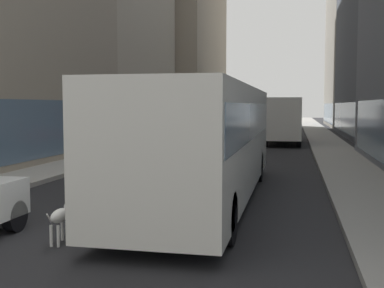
{
  "coord_description": "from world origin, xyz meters",
  "views": [
    {
      "loc": [
        3.51,
        -8.52,
        2.57
      ],
      "look_at": [
        0.48,
        5.67,
        1.4
      ],
      "focal_mm": 44.83,
      "sensor_mm": 36.0,
      "label": 1
    }
  ],
  "objects": [
    {
      "name": "car_red_coupe",
      "position": [
        -1.2,
        20.21,
        0.82
      ],
      "size": [
        1.83,
        4.48,
        1.62
      ],
      "color": "red",
      "rests_on": "ground"
    },
    {
      "name": "sidewalk_right",
      "position": [
        5.7,
        35.0,
        0.07
      ],
      "size": [
        2.4,
        110.0,
        0.15
      ],
      "primitive_type": "cube",
      "color": "gray",
      "rests_on": "ground"
    },
    {
      "name": "ground_plane",
      "position": [
        0.0,
        35.0,
        0.0
      ],
      "size": [
        120.0,
        120.0,
        0.0
      ],
      "primitive_type": "plane",
      "color": "#232326"
    },
    {
      "name": "box_truck",
      "position": [
        2.8,
        23.94,
        1.67
      ],
      "size": [
        2.3,
        7.5,
        3.05
      ],
      "color": "#A51919",
      "rests_on": "ground"
    },
    {
      "name": "car_grey_wagon",
      "position": [
        1.2,
        35.82,
        0.82
      ],
      "size": [
        1.81,
        4.0,
        1.62
      ],
      "color": "slate",
      "rests_on": "ground"
    },
    {
      "name": "sidewalk_left",
      "position": [
        -5.7,
        35.0,
        0.07
      ],
      "size": [
        2.4,
        110.0,
        0.15
      ],
      "primitive_type": "cube",
      "color": "#ADA89E",
      "rests_on": "ground"
    },
    {
      "name": "transit_bus",
      "position": [
        1.2,
        4.23,
        1.78
      ],
      "size": [
        2.78,
        11.53,
        3.05
      ],
      "color": "silver",
      "rests_on": "ground"
    },
    {
      "name": "dalmatian_dog",
      "position": [
        -0.72,
        -0.41,
        0.51
      ],
      "size": [
        0.22,
        0.96,
        0.72
      ],
      "color": "white",
      "rests_on": "ground"
    }
  ]
}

